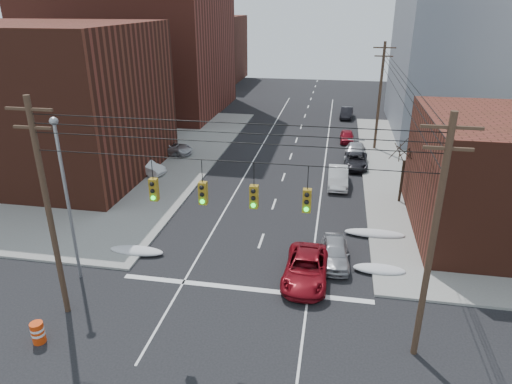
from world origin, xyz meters
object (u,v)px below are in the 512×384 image
at_px(lot_car_a, 144,167).
at_px(lot_car_b, 169,148).
at_px(lot_car_c, 112,160).
at_px(lot_car_d, 104,148).
at_px(parked_car_e, 347,136).
at_px(parked_car_a, 335,252).
at_px(parked_car_b, 338,177).
at_px(parked_car_c, 356,161).
at_px(construction_barrel, 38,332).
at_px(parked_car_f, 347,113).
at_px(parked_car_d, 355,152).
at_px(red_pickup, 306,268).

relative_size(lot_car_a, lot_car_b, 0.81).
bearing_deg(lot_car_c, lot_car_d, 55.15).
bearing_deg(lot_car_b, parked_car_e, -61.51).
bearing_deg(lot_car_c, parked_car_a, -103.46).
bearing_deg(lot_car_c, lot_car_b, -20.27).
bearing_deg(parked_car_e, lot_car_a, -143.24).
height_order(parked_car_b, lot_car_b, parked_car_b).
xyz_separation_m(parked_car_c, construction_barrel, (-14.90, -27.20, -0.10)).
bearing_deg(lot_car_b, lot_car_d, 106.55).
distance_m(lot_car_b, lot_car_c, 6.16).
bearing_deg(parked_car_a, parked_car_f, 85.80).
bearing_deg(lot_car_b, parked_car_c, -87.01).
bearing_deg(lot_car_d, lot_car_b, -61.28).
distance_m(parked_car_a, parked_car_c, 17.78).
bearing_deg(lot_car_c, lot_car_a, -86.40).
relative_size(parked_car_b, lot_car_d, 1.08).
bearing_deg(parked_car_a, parked_car_d, 82.48).
bearing_deg(red_pickup, parked_car_a, 55.34).
relative_size(parked_car_d, lot_car_a, 1.27).
bearing_deg(lot_car_c, construction_barrel, -142.75).
height_order(parked_car_e, construction_barrel, parked_car_e).
distance_m(parked_car_a, parked_car_e, 26.20).
xyz_separation_m(parked_car_e, lot_car_d, (-24.20, -9.72, 0.26)).
relative_size(parked_car_a, lot_car_c, 0.77).
xyz_separation_m(lot_car_b, construction_barrel, (3.75, -27.41, -0.27)).
xyz_separation_m(red_pickup, parked_car_c, (3.14, 19.84, -0.09)).
bearing_deg(parked_car_c, lot_car_b, -179.36).
distance_m(lot_car_c, construction_barrel, 23.87).
xyz_separation_m(lot_car_a, lot_car_b, (0.21, 5.77, 0.02)).
height_order(parked_car_c, lot_car_c, lot_car_c).
bearing_deg(parked_car_c, parked_car_d, 91.29).
distance_m(parked_car_d, parked_car_f, 17.53).
bearing_deg(parked_car_e, lot_car_b, -156.24).
bearing_deg(parked_car_b, red_pickup, -96.77).
relative_size(parked_car_d, construction_barrel, 4.70).
bearing_deg(lot_car_a, parked_car_d, -50.94).
bearing_deg(construction_barrel, red_pickup, 32.02).
distance_m(lot_car_a, lot_car_c, 3.79).
xyz_separation_m(lot_car_b, lot_car_d, (-6.34, -1.45, 0.07)).
xyz_separation_m(red_pickup, construction_barrel, (-11.76, -7.35, -0.18)).
bearing_deg(parked_car_c, parked_car_b, -106.52).
xyz_separation_m(parked_car_b, parked_car_c, (1.60, 4.98, -0.13)).
height_order(parked_car_e, lot_car_c, lot_car_c).
distance_m(parked_car_d, lot_car_c, 23.58).
bearing_deg(lot_car_c, parked_car_e, -40.34).
relative_size(parked_car_b, parked_car_d, 0.94).
height_order(lot_car_a, lot_car_c, lot_car_c).
distance_m(parked_car_d, construction_barrel, 33.14).
xyz_separation_m(lot_car_b, lot_car_c, (-3.87, -4.79, 0.10)).
relative_size(parked_car_b, parked_car_e, 1.27).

